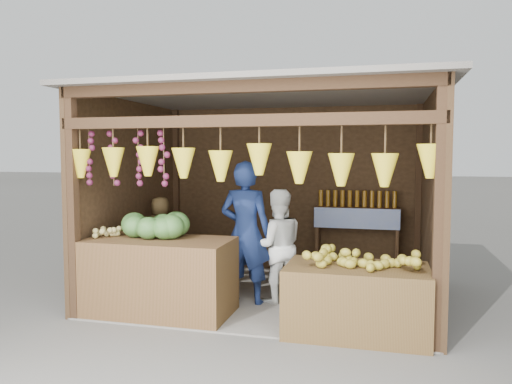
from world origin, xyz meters
TOP-DOWN VIEW (x-y plane):
  - ground at (0.00, 0.00)m, footprint 80.00×80.00m
  - stall_structure at (-0.03, -0.04)m, footprint 4.30×3.30m
  - back_shelf at (1.05, 1.28)m, footprint 1.25×0.32m
  - counter_left at (-1.07, -1.06)m, footprint 1.68×0.85m
  - counter_right at (1.18, -1.14)m, footprint 1.45×0.85m
  - stool at (-1.64, 0.18)m, footprint 0.29×0.29m
  - man_standing at (-0.22, -0.40)m, footprint 0.68×0.46m
  - woman_standing at (0.15, -0.24)m, footprint 0.85×0.77m
  - vendor_seated at (-1.64, 0.18)m, footprint 0.55×0.44m
  - melon_pile at (-1.16, -0.99)m, footprint 1.00×0.50m
  - tanfruit_pile at (-1.74, -1.07)m, footprint 0.34×0.40m
  - mango_pile at (1.24, -1.14)m, footprint 1.40×0.64m

SIDE VIEW (x-z plane):
  - ground at x=0.00m, z-range 0.00..0.00m
  - stool at x=-1.64m, z-range 0.00..0.27m
  - counter_right at x=1.18m, z-range 0.00..0.71m
  - counter_left at x=-1.07m, z-range 0.00..0.89m
  - woman_standing at x=0.15m, z-range 0.00..1.43m
  - vendor_seated at x=-1.64m, z-range 0.27..1.27m
  - mango_pile at x=1.24m, z-range 0.71..0.93m
  - back_shelf at x=1.05m, z-range 0.21..1.54m
  - man_standing at x=-0.22m, z-range 0.00..1.79m
  - tanfruit_pile at x=-1.74m, z-range 0.89..1.02m
  - melon_pile at x=-1.16m, z-range 0.89..1.21m
  - stall_structure at x=-0.03m, z-range 0.34..3.00m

